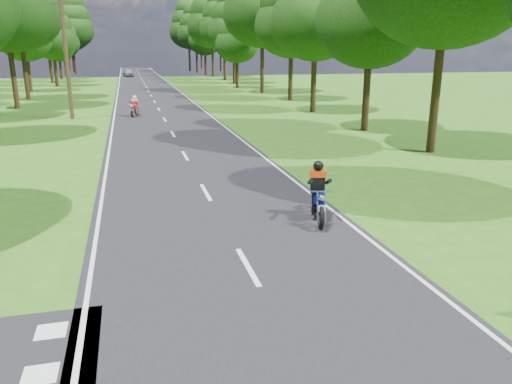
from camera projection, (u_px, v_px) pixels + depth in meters
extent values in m
plane|color=#2D5413|center=(273.00, 313.00, 9.00)|extent=(160.00, 160.00, 0.00)
cube|color=black|center=(148.00, 91.00, 55.55)|extent=(7.00, 140.00, 0.02)
cube|color=silver|center=(248.00, 266.00, 10.85)|extent=(0.12, 2.00, 0.01)
cube|color=silver|center=(206.00, 192.00, 16.44)|extent=(0.12, 2.00, 0.01)
cube|color=silver|center=(185.00, 156.00, 22.03)|extent=(0.12, 2.00, 0.01)
cube|color=silver|center=(173.00, 134.00, 27.61)|extent=(0.12, 2.00, 0.01)
cube|color=silver|center=(165.00, 119.00, 33.20)|extent=(0.12, 2.00, 0.01)
cube|color=silver|center=(159.00, 109.00, 38.79)|extent=(0.12, 2.00, 0.01)
cube|color=silver|center=(155.00, 102.00, 44.37)|extent=(0.12, 2.00, 0.01)
cube|color=silver|center=(151.00, 96.00, 49.96)|extent=(0.12, 2.00, 0.01)
cube|color=silver|center=(148.00, 91.00, 55.55)|extent=(0.12, 2.00, 0.01)
cube|color=silver|center=(146.00, 87.00, 61.13)|extent=(0.12, 2.00, 0.01)
cube|color=silver|center=(144.00, 84.00, 66.72)|extent=(0.12, 2.00, 0.01)
cube|color=silver|center=(143.00, 81.00, 72.31)|extent=(0.12, 2.00, 0.01)
cube|color=silver|center=(142.00, 79.00, 77.89)|extent=(0.12, 2.00, 0.01)
cube|color=silver|center=(140.00, 77.00, 83.48)|extent=(0.12, 2.00, 0.01)
cube|color=silver|center=(139.00, 75.00, 89.07)|extent=(0.12, 2.00, 0.01)
cube|color=silver|center=(138.00, 73.00, 94.65)|extent=(0.12, 2.00, 0.01)
cube|color=silver|center=(138.00, 72.00, 100.24)|extent=(0.12, 2.00, 0.01)
cube|color=silver|center=(137.00, 71.00, 105.83)|extent=(0.12, 2.00, 0.01)
cube|color=silver|center=(136.00, 69.00, 111.41)|extent=(0.12, 2.00, 0.01)
cube|color=silver|center=(136.00, 68.00, 117.00)|extent=(0.12, 2.00, 0.01)
cube|color=silver|center=(118.00, 91.00, 54.77)|extent=(0.10, 140.00, 0.01)
cube|color=silver|center=(178.00, 90.00, 56.33)|extent=(0.10, 140.00, 0.01)
cube|color=silver|center=(40.00, 374.00, 7.25)|extent=(0.50, 0.50, 0.01)
cube|color=silver|center=(51.00, 331.00, 8.37)|extent=(0.50, 0.50, 0.01)
cylinder|color=black|center=(14.00, 81.00, 38.98)|extent=(0.40, 0.40, 4.32)
ellipsoid|color=black|center=(5.00, 8.00, 37.51)|extent=(7.56, 7.56, 6.42)
cylinder|color=black|center=(26.00, 75.00, 45.85)|extent=(0.40, 0.40, 4.40)
ellipsoid|color=black|center=(18.00, 13.00, 44.35)|extent=(7.71, 7.71, 6.55)
cylinder|color=black|center=(29.00, 77.00, 54.71)|extent=(0.40, 0.40, 3.20)
ellipsoid|color=black|center=(25.00, 39.00, 53.62)|extent=(5.60, 5.60, 4.76)
ellipsoid|color=black|center=(23.00, 24.00, 53.19)|extent=(4.80, 4.80, 4.08)
ellipsoid|color=black|center=(21.00, 8.00, 52.75)|extent=(3.60, 3.60, 3.06)
cylinder|color=black|center=(56.00, 73.00, 62.02)|extent=(0.40, 0.40, 3.22)
ellipsoid|color=black|center=(52.00, 40.00, 60.92)|extent=(5.64, 5.64, 4.79)
ellipsoid|color=black|center=(51.00, 26.00, 60.48)|extent=(4.83, 4.83, 4.11)
ellipsoid|color=black|center=(49.00, 13.00, 60.05)|extent=(3.62, 3.62, 3.08)
cylinder|color=black|center=(51.00, 69.00, 68.82)|extent=(0.40, 0.40, 3.61)
ellipsoid|color=black|center=(47.00, 36.00, 67.59)|extent=(6.31, 6.31, 5.37)
ellipsoid|color=black|center=(46.00, 22.00, 67.10)|extent=(5.41, 5.41, 4.60)
ellipsoid|color=black|center=(44.00, 8.00, 66.62)|extent=(4.06, 4.06, 3.45)
cylinder|color=black|center=(61.00, 70.00, 76.33)|extent=(0.40, 0.40, 2.67)
ellipsoid|color=black|center=(59.00, 48.00, 75.41)|extent=(4.67, 4.67, 3.97)
ellipsoid|color=black|center=(58.00, 39.00, 75.05)|extent=(4.00, 4.00, 3.40)
ellipsoid|color=black|center=(57.00, 30.00, 74.69)|extent=(3.00, 3.00, 2.55)
cylinder|color=black|center=(66.00, 67.00, 84.74)|extent=(0.40, 0.40, 3.09)
ellipsoid|color=black|center=(63.00, 44.00, 83.68)|extent=(5.40, 5.40, 4.59)
ellipsoid|color=black|center=(62.00, 34.00, 83.27)|extent=(4.63, 4.63, 3.93)
ellipsoid|color=black|center=(61.00, 25.00, 82.85)|extent=(3.47, 3.47, 2.95)
cylinder|color=black|center=(75.00, 62.00, 90.84)|extent=(0.40, 0.40, 4.48)
ellipsoid|color=black|center=(72.00, 30.00, 89.31)|extent=(7.84, 7.84, 6.66)
ellipsoid|color=black|center=(70.00, 17.00, 88.70)|extent=(6.72, 6.72, 5.71)
ellipsoid|color=black|center=(69.00, 4.00, 88.09)|extent=(5.04, 5.04, 4.28)
cylinder|color=black|center=(73.00, 62.00, 99.00)|extent=(0.40, 0.40, 4.09)
ellipsoid|color=black|center=(71.00, 35.00, 97.60)|extent=(7.16, 7.16, 6.09)
ellipsoid|color=black|center=(70.00, 24.00, 97.05)|extent=(6.14, 6.14, 5.22)
ellipsoid|color=black|center=(69.00, 13.00, 96.49)|extent=(4.61, 4.61, 3.92)
cylinder|color=black|center=(435.00, 102.00, 22.34)|extent=(0.40, 0.40, 4.56)
cylinder|color=black|center=(366.00, 100.00, 28.50)|extent=(0.40, 0.40, 3.49)
ellipsoid|color=black|center=(371.00, 21.00, 27.31)|extent=(6.12, 6.12, 5.20)
cylinder|color=black|center=(313.00, 87.00, 36.78)|extent=(0.40, 0.40, 3.69)
ellipsoid|color=black|center=(315.00, 22.00, 35.52)|extent=(6.46, 6.46, 5.49)
cylinder|color=black|center=(291.00, 79.00, 45.27)|extent=(0.40, 0.40, 3.74)
ellipsoid|color=black|center=(292.00, 26.00, 43.99)|extent=(6.55, 6.55, 5.57)
ellipsoid|color=black|center=(292.00, 4.00, 43.48)|extent=(5.62, 5.62, 4.77)
cylinder|color=black|center=(262.00, 70.00, 52.77)|extent=(0.40, 0.40, 4.64)
ellipsoid|color=black|center=(262.00, 13.00, 51.18)|extent=(8.12, 8.12, 6.91)
cylinder|color=black|center=(237.00, 76.00, 59.43)|extent=(0.40, 0.40, 2.91)
ellipsoid|color=black|center=(237.00, 44.00, 58.44)|extent=(5.09, 5.09, 4.33)
ellipsoid|color=black|center=(237.00, 32.00, 58.05)|extent=(4.36, 4.36, 3.71)
ellipsoid|color=black|center=(237.00, 19.00, 57.65)|extent=(3.27, 3.27, 2.78)
cylinder|color=black|center=(234.00, 69.00, 66.55)|extent=(0.40, 0.40, 3.88)
ellipsoid|color=black|center=(234.00, 31.00, 65.23)|extent=(6.78, 6.78, 5.77)
ellipsoid|color=black|center=(234.00, 16.00, 64.70)|extent=(5.81, 5.81, 4.94)
ellipsoid|color=black|center=(233.00, 1.00, 64.18)|extent=(4.36, 4.36, 3.71)
cylinder|color=black|center=(225.00, 66.00, 74.47)|extent=(0.40, 0.40, 4.18)
ellipsoid|color=black|center=(224.00, 29.00, 73.05)|extent=(7.31, 7.31, 6.21)
ellipsoid|color=black|center=(224.00, 15.00, 72.48)|extent=(6.27, 6.27, 5.33)
ellipsoid|color=black|center=(224.00, 0.00, 71.92)|extent=(4.70, 4.70, 4.00)
cylinder|color=black|center=(213.00, 62.00, 82.69)|extent=(0.40, 0.40, 4.63)
ellipsoid|color=black|center=(212.00, 26.00, 81.10)|extent=(8.11, 8.11, 6.89)
ellipsoid|color=black|center=(212.00, 12.00, 80.48)|extent=(6.95, 6.95, 5.91)
cylinder|color=black|center=(206.00, 65.00, 89.62)|extent=(0.40, 0.40, 3.36)
ellipsoid|color=black|center=(205.00, 41.00, 88.47)|extent=(5.88, 5.88, 5.00)
ellipsoid|color=black|center=(205.00, 31.00, 88.01)|extent=(5.04, 5.04, 4.29)
ellipsoid|color=black|center=(204.00, 22.00, 87.56)|extent=(3.78, 3.78, 3.21)
cylinder|color=black|center=(197.00, 62.00, 96.12)|extent=(0.40, 0.40, 4.09)
ellipsoid|color=black|center=(196.00, 35.00, 94.72)|extent=(7.15, 7.15, 6.08)
ellipsoid|color=black|center=(196.00, 24.00, 94.17)|extent=(6.13, 6.13, 5.21)
ellipsoid|color=black|center=(195.00, 12.00, 93.62)|extent=(4.60, 4.60, 3.91)
cylinder|color=black|center=(190.00, 60.00, 103.18)|extent=(0.40, 0.40, 4.48)
ellipsoid|color=black|center=(189.00, 32.00, 101.65)|extent=(7.84, 7.84, 6.66)
ellipsoid|color=black|center=(188.00, 21.00, 101.04)|extent=(6.72, 6.72, 5.71)
ellipsoid|color=black|center=(188.00, 9.00, 100.44)|extent=(5.04, 5.04, 4.28)
cylinder|color=black|center=(69.00, 61.00, 107.57)|extent=(0.40, 0.40, 3.84)
ellipsoid|color=black|center=(67.00, 38.00, 106.26)|extent=(6.72, 6.72, 5.71)
ellipsoid|color=black|center=(66.00, 29.00, 105.74)|extent=(5.76, 5.76, 4.90)
ellipsoid|color=black|center=(65.00, 20.00, 105.22)|extent=(4.32, 4.32, 3.67)
cylinder|color=black|center=(201.00, 59.00, 116.26)|extent=(0.40, 0.40, 4.16)
ellipsoid|color=black|center=(201.00, 36.00, 114.83)|extent=(7.28, 7.28, 6.19)
ellipsoid|color=black|center=(201.00, 27.00, 114.27)|extent=(6.24, 6.24, 5.30)
ellipsoid|color=black|center=(200.00, 18.00, 113.71)|extent=(4.68, 4.68, 3.98)
cylinder|color=black|center=(50.00, 64.00, 93.18)|extent=(0.40, 0.40, 3.52)
ellipsoid|color=black|center=(47.00, 40.00, 91.98)|extent=(6.16, 6.16, 5.24)
ellipsoid|color=black|center=(46.00, 30.00, 91.50)|extent=(5.28, 5.28, 4.49)
ellipsoid|color=black|center=(45.00, 20.00, 91.02)|extent=(3.96, 3.96, 3.37)
cylinder|color=black|center=(221.00, 60.00, 103.65)|extent=(0.40, 0.40, 4.48)
ellipsoid|color=black|center=(220.00, 32.00, 102.12)|extent=(7.84, 7.84, 6.66)
ellipsoid|color=black|center=(220.00, 21.00, 101.51)|extent=(6.72, 6.72, 5.71)
ellipsoid|color=black|center=(220.00, 10.00, 100.91)|extent=(5.04, 5.04, 4.28)
cylinder|color=#382616|center=(66.00, 58.00, 32.54)|extent=(0.26, 0.26, 8.00)
cube|color=#382616|center=(61.00, 4.00, 31.62)|extent=(1.20, 0.10, 0.10)
imported|color=#A6A8AD|center=(128.00, 73.00, 83.02)|extent=(1.97, 3.94, 1.29)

